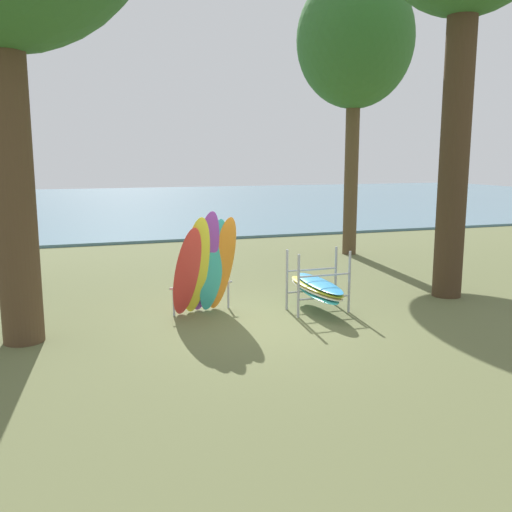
{
  "coord_description": "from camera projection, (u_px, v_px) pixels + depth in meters",
  "views": [
    {
      "loc": [
        -3.21,
        -9.72,
        3.09
      ],
      "look_at": [
        0.43,
        1.01,
        1.1
      ],
      "focal_mm": 39.74,
      "sensor_mm": 36.0,
      "label": 1
    }
  ],
  "objects": [
    {
      "name": "leaning_board_pile",
      "position": [
        205.0,
        267.0,
        11.01
      ],
      "size": [
        1.44,
        1.06,
        2.11
      ],
      "color": "red",
      "rests_on": "ground"
    },
    {
      "name": "tree_far_left_back",
      "position": [
        355.0,
        42.0,
        17.15
      ],
      "size": [
        3.56,
        3.56,
        8.64
      ],
      "color": "brown",
      "rests_on": "ground"
    },
    {
      "name": "board_storage_rack",
      "position": [
        317.0,
        287.0,
        11.41
      ],
      "size": [
        1.15,
        2.13,
        1.25
      ],
      "color": "#9EA0A5",
      "rests_on": "ground"
    },
    {
      "name": "ground_plane",
      "position": [
        251.0,
        324.0,
        10.62
      ],
      "size": [
        80.0,
        80.0,
        0.0
      ],
      "primitive_type": "plane",
      "color": "#60663D"
    },
    {
      "name": "lake_water",
      "position": [
        115.0,
        203.0,
        37.39
      ],
      "size": [
        80.0,
        36.0,
        0.1
      ],
      "primitive_type": "cube",
      "color": "slate",
      "rests_on": "ground"
    }
  ]
}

